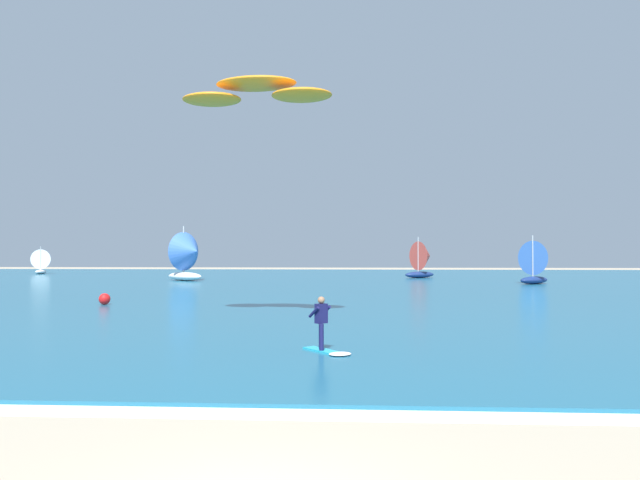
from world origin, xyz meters
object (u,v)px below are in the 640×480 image
Objects in this scene: sailboat_near_shore at (42,261)px; marker_buoy at (105,299)px; kite at (256,92)px; sailboat_far_left at (537,262)px; sailboat_heeled_over at (423,259)px; sailboat_anchored_offshore at (189,256)px; kitesurfer at (325,332)px.

sailboat_near_shore is 53.87m from marker_buoy.
kite reaches higher than sailboat_near_shore.
sailboat_heeled_over reaches higher than sailboat_far_left.
sailboat_anchored_offshore is at bearing -160.74° from sailboat_heeled_over.
marker_buoy is (28.11, -45.93, -1.39)m from sailboat_near_shore.
sailboat_anchored_offshore reaches higher than sailboat_far_left.
marker_buoy is (-13.43, 15.53, -0.28)m from kitesurfer.
kitesurfer is 52.78m from sailboat_heeled_over.
sailboat_near_shore is at bearing 124.05° from kitesurfer.
kitesurfer is 0.40× the size of sailboat_heeled_over.
sailboat_anchored_offshore is 27.94m from marker_buoy.
sailboat_far_left is 0.80× the size of sailboat_anchored_offshore.
marker_buoy is (-31.59, -24.07, -1.76)m from sailboat_far_left.
sailboat_far_left is at bearing 65.36° from kitesurfer.
sailboat_anchored_offshore is (-34.32, 3.64, 0.52)m from sailboat_far_left.
kitesurfer is at bearing -69.51° from sailboat_anchored_offshore.
marker_buoy is at bearing -121.47° from sailboat_heeled_over.
sailboat_far_left is at bearing -20.11° from sailboat_near_shore.
sailboat_far_left is at bearing 37.31° from marker_buoy.
sailboat_heeled_over reaches higher than kitesurfer.
sailboat_heeled_over is at bearing 19.26° from sailboat_anchored_offshore.
sailboat_near_shore is (-59.69, 21.86, -0.38)m from sailboat_far_left.
sailboat_far_left reaches higher than sailboat_near_shore.
sailboat_heeled_over is (12.35, 43.97, -7.98)m from kite.
kitesurfer is 0.41× the size of sailboat_far_left.
sailboat_far_left is 1.22× the size of sailboat_near_shore.
sailboat_near_shore is at bearing 121.46° from marker_buoy.
kitesurfer reaches higher than marker_buoy.
sailboat_heeled_over is at bearing 126.75° from sailboat_far_left.
sailboat_heeled_over reaches higher than sailboat_near_shore.
sailboat_near_shore is 31.25m from sailboat_anchored_offshore.
sailboat_far_left is 63.57m from sailboat_near_shore.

